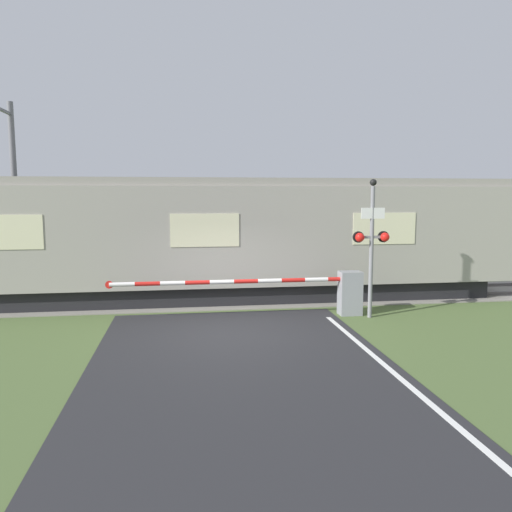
# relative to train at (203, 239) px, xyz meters

# --- Properties ---
(ground_plane) EXTENTS (80.00, 80.00, 0.00)m
(ground_plane) POSITION_rel_train_xyz_m (0.49, -3.85, -1.94)
(ground_plane) COLOR #4C6033
(track_bed) EXTENTS (36.00, 3.20, 0.13)m
(track_bed) POSITION_rel_train_xyz_m (0.49, 0.00, -1.91)
(track_bed) COLOR gray
(track_bed) RESTS_ON ground_plane
(train) EXTENTS (19.38, 2.75, 3.78)m
(train) POSITION_rel_train_xyz_m (0.00, 0.00, 0.00)
(train) COLOR black
(train) RESTS_ON ground_plane
(crossing_barrier) EXTENTS (6.81, 0.44, 1.20)m
(crossing_barrier) POSITION_rel_train_xyz_m (3.27, -2.54, -1.25)
(crossing_barrier) COLOR gray
(crossing_barrier) RESTS_ON ground_plane
(signal_post) EXTENTS (1.00, 0.26, 3.70)m
(signal_post) POSITION_rel_train_xyz_m (4.33, -2.94, 0.17)
(signal_post) COLOR gray
(signal_post) RESTS_ON ground_plane
(catenary_pole) EXTENTS (0.20, 1.90, 6.34)m
(catenary_pole) POSITION_rel_train_xyz_m (-6.20, 2.32, 1.38)
(catenary_pole) COLOR slate
(catenary_pole) RESTS_ON ground_plane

